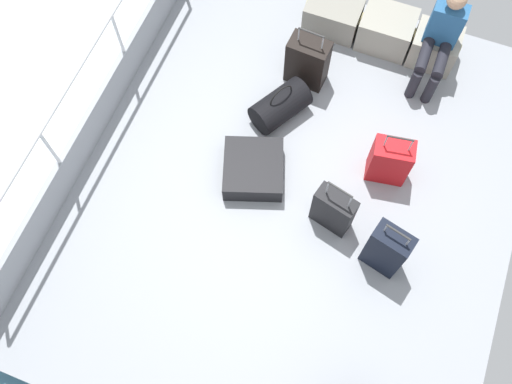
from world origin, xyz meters
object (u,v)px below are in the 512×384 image
passenger_seated (441,38)px  duffel_bag (280,106)px  cargo_crate_0 (333,17)px  suitcase_0 (386,250)px  suitcase_4 (307,62)px  suitcase_2 (333,210)px  cargo_crate_2 (434,47)px  cargo_crate_1 (386,30)px  suitcase_5 (390,161)px  suitcase_1 (253,169)px

passenger_seated → duffel_bag: passenger_seated is taller
cargo_crate_0 → passenger_seated: size_ratio=0.58×
suitcase_0 → duffel_bag: (-1.46, 1.20, -0.18)m
suitcase_0 → suitcase_4: size_ratio=1.07×
suitcase_2 → suitcase_4: 1.71m
passenger_seated → cargo_crate_2: bearing=90.0°
suitcase_2 → cargo_crate_0: bearing=107.8°
suitcase_0 → cargo_crate_1: bearing=105.2°
duffel_bag → passenger_seated: bearing=39.9°
cargo_crate_0 → suitcase_5: size_ratio=0.85×
suitcase_0 → suitcase_4: (-1.36, 1.74, -0.05)m
suitcase_4 → suitcase_5: bearing=-35.6°
duffel_bag → suitcase_0: bearing=-39.3°
suitcase_0 → suitcase_1: suitcase_0 is taller
cargo_crate_0 → suitcase_2: (0.74, -2.29, 0.10)m
suitcase_5 → cargo_crate_0: bearing=124.6°
cargo_crate_1 → suitcase_2: size_ratio=0.77×
cargo_crate_1 → cargo_crate_2: size_ratio=1.16×
passenger_seated → duffel_bag: bearing=-140.1°
cargo_crate_1 → suitcase_1: bearing=-110.5°
cargo_crate_2 → suitcase_0: suitcase_0 is taller
passenger_seated → suitcase_1: passenger_seated is taller
cargo_crate_1 → suitcase_5: suitcase_5 is taller
cargo_crate_1 → passenger_seated: 0.71m
cargo_crate_1 → duffel_bag: duffel_bag is taller
cargo_crate_1 → passenger_seated: size_ratio=0.55×
suitcase_0 → suitcase_5: (-0.21, 0.92, -0.07)m
suitcase_0 → suitcase_1: bearing=163.8°
passenger_seated → suitcase_4: (-1.23, -0.57, -0.28)m
cargo_crate_1 → suitcase_2: bearing=-87.2°
suitcase_0 → suitcase_2: suitcase_0 is taller
passenger_seated → suitcase_4: bearing=-155.1°
cargo_crate_0 → suitcase_2: suitcase_2 is taller
cargo_crate_1 → suitcase_4: suitcase_4 is taller
cargo_crate_2 → passenger_seated: size_ratio=0.48×
suitcase_5 → duffel_bag: 1.28m
suitcase_1 → suitcase_2: bearing=-13.0°
passenger_seated → suitcase_1: bearing=-125.5°
passenger_seated → suitcase_4: 1.39m
cargo_crate_0 → cargo_crate_2: size_ratio=1.22×
suitcase_1 → suitcase_5: size_ratio=1.02×
suitcase_4 → duffel_bag: bearing=-100.9°
suitcase_0 → suitcase_4: bearing=128.0°
suitcase_1 → suitcase_4: 1.33m
cargo_crate_1 → suitcase_2: (0.11, -2.31, 0.08)m
cargo_crate_0 → suitcase_2: 2.41m
cargo_crate_2 → suitcase_2: bearing=-101.1°
passenger_seated → suitcase_2: bearing=-102.1°
cargo_crate_2 → suitcase_0: 2.50m
suitcase_1 → duffel_bag: size_ratio=1.11×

